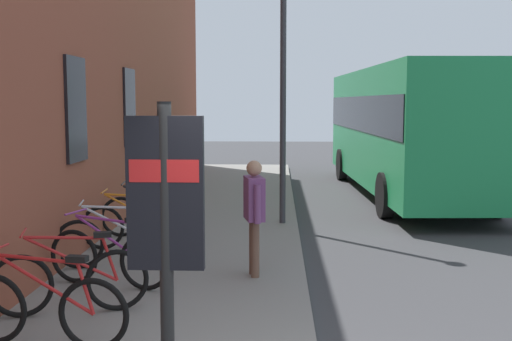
% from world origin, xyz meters
% --- Properties ---
extents(ground, '(60.00, 60.00, 0.00)m').
position_xyz_m(ground, '(6.00, -1.00, 0.00)').
color(ground, '#38383A').
extents(sidewalk_pavement, '(24.00, 3.50, 0.12)m').
position_xyz_m(sidewalk_pavement, '(8.00, 1.75, 0.06)').
color(sidewalk_pavement, gray).
rests_on(sidewalk_pavement, ground).
extents(station_facade, '(22.00, 0.65, 7.73)m').
position_xyz_m(station_facade, '(8.99, 3.80, 3.86)').
color(station_facade, brown).
rests_on(station_facade, ground).
extents(bicycle_beside_lamp, '(0.48, 1.76, 0.97)m').
position_xyz_m(bicycle_beside_lamp, '(1.84, 2.68, 0.51)').
color(bicycle_beside_lamp, black).
rests_on(bicycle_beside_lamp, sidewalk_pavement).
extents(bicycle_far_end, '(0.62, 1.72, 0.97)m').
position_xyz_m(bicycle_far_end, '(2.81, 2.74, 0.51)').
color(bicycle_far_end, black).
rests_on(bicycle_far_end, sidewalk_pavement).
extents(bicycle_under_window, '(0.65, 1.71, 0.97)m').
position_xyz_m(bicycle_under_window, '(3.89, 2.58, 0.51)').
color(bicycle_under_window, black).
rests_on(bicycle_under_window, sidewalk_pavement).
extents(bicycle_mid_rack, '(0.52, 1.75, 0.97)m').
position_xyz_m(bicycle_mid_rack, '(4.85, 2.73, 0.51)').
color(bicycle_mid_rack, black).
rests_on(bicycle_mid_rack, sidewalk_pavement).
extents(bicycle_end_of_row, '(0.48, 1.77, 0.97)m').
position_xyz_m(bicycle_end_of_row, '(5.99, 2.72, 0.51)').
color(bicycle_end_of_row, black).
rests_on(bicycle_end_of_row, sidewalk_pavement).
extents(bicycle_leaning_wall, '(0.48, 1.76, 0.97)m').
position_xyz_m(bicycle_leaning_wall, '(7.00, 2.66, 0.51)').
color(bicycle_leaning_wall, black).
rests_on(bicycle_leaning_wall, sidewalk_pavement).
extents(transit_info_sign, '(0.10, 0.55, 2.40)m').
position_xyz_m(transit_info_sign, '(0.36, 1.20, 1.72)').
color(transit_info_sign, black).
rests_on(transit_info_sign, sidewalk_pavement).
extents(city_bus, '(10.59, 2.95, 3.35)m').
position_xyz_m(city_bus, '(12.97, -3.00, 1.92)').
color(city_bus, '#1E8C4C').
rests_on(city_bus, ground).
extents(pedestrian_by_facade, '(0.60, 0.32, 1.60)m').
position_xyz_m(pedestrian_by_facade, '(4.48, 0.72, 1.10)').
color(pedestrian_by_facade, brown).
rests_on(pedestrian_by_facade, sidewalk_pavement).
extents(street_lamp, '(0.28, 0.28, 5.42)m').
position_xyz_m(street_lamp, '(8.33, 0.30, 3.32)').
color(street_lamp, '#333338').
rests_on(street_lamp, sidewalk_pavement).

